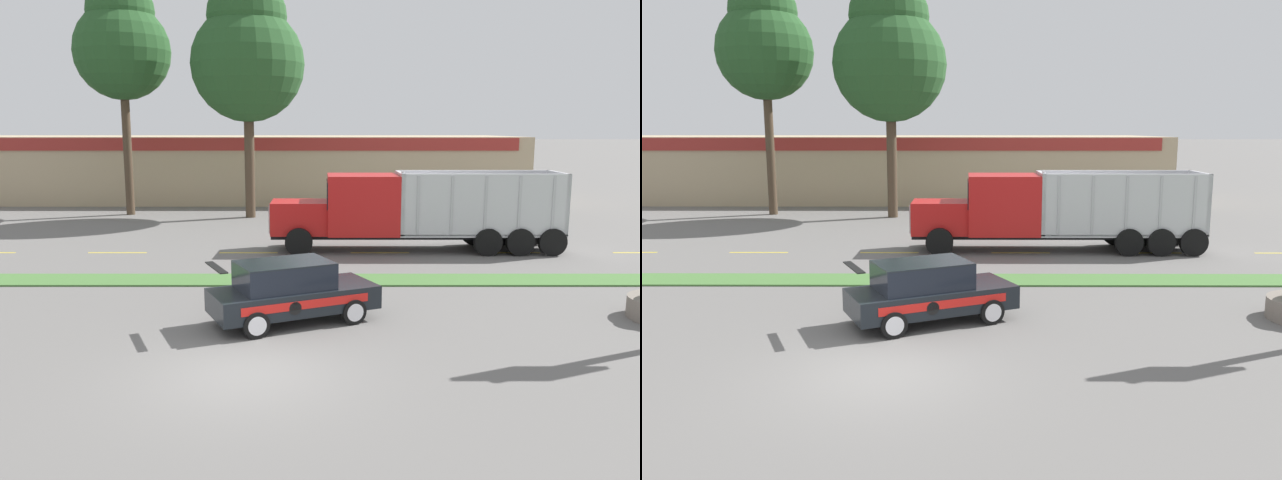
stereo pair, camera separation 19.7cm
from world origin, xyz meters
TOP-DOWN VIEW (x-y plane):
  - ground_plane at (0.00, 0.00)m, footprint 600.00×600.00m
  - grass_verge at (0.00, 7.97)m, footprint 120.00×1.60m
  - centre_line_3 at (-6.77, 12.77)m, footprint 2.40×0.14m
  - centre_line_4 at (-1.37, 12.77)m, footprint 2.40×0.14m
  - centre_line_5 at (4.03, 12.77)m, footprint 2.40×0.14m
  - centre_line_6 at (9.43, 12.77)m, footprint 2.40×0.14m
  - dump_truck_lead at (4.52, 13.36)m, footprint 11.98×2.70m
  - rally_car at (0.79, 3.43)m, footprint 4.65×3.41m
  - store_building_backdrop at (-5.38, 34.15)m, footprint 41.54×12.10m
  - tree_behind_left at (-2.43, 23.27)m, footprint 6.31×6.31m
  - tree_behind_centre at (-9.70, 24.45)m, footprint 5.46×5.46m

SIDE VIEW (x-z plane):
  - ground_plane at x=0.00m, z-range 0.00..0.00m
  - centre_line_3 at x=-6.77m, z-range 0.00..0.01m
  - centre_line_4 at x=-1.37m, z-range 0.00..0.01m
  - centre_line_5 at x=4.03m, z-range 0.00..0.01m
  - centre_line_6 at x=9.43m, z-range 0.00..0.01m
  - grass_verge at x=0.00m, z-range 0.00..0.06m
  - rally_car at x=0.79m, z-range 0.01..1.69m
  - dump_truck_lead at x=4.52m, z-range -0.06..3.29m
  - store_building_backdrop at x=-5.38m, z-range 0.00..4.50m
  - tree_behind_left at x=-2.43m, z-range 2.51..15.78m
  - tree_behind_centre at x=-9.70m, z-range 3.14..16.61m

